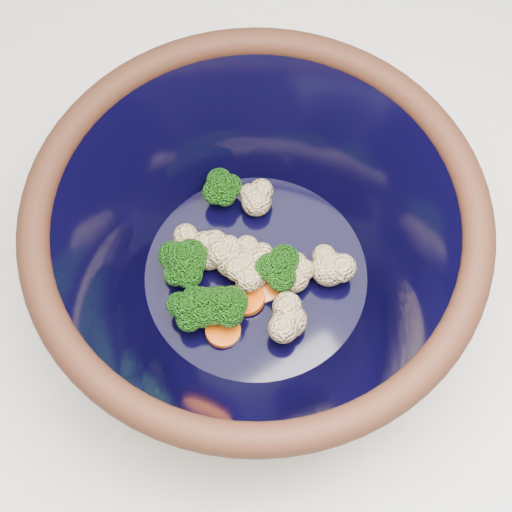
# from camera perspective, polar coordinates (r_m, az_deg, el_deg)

# --- Properties ---
(ground) EXTENTS (3.00, 3.00, 0.00)m
(ground) POSITION_cam_1_polar(r_m,az_deg,el_deg) (1.55, 1.50, -15.90)
(ground) COLOR #9E7A54
(ground) RESTS_ON ground
(counter) EXTENTS (1.20, 1.20, 0.90)m
(counter) POSITION_cam_1_polar(r_m,az_deg,el_deg) (1.11, 2.07, -12.34)
(counter) COLOR silver
(counter) RESTS_ON ground
(mixing_bowl) EXTENTS (0.38, 0.38, 0.16)m
(mixing_bowl) POSITION_cam_1_polar(r_m,az_deg,el_deg) (0.60, 0.00, 0.62)
(mixing_bowl) COLOR black
(mixing_bowl) RESTS_ON counter
(vegetable_pile) EXTENTS (0.16, 0.17, 0.05)m
(vegetable_pile) POSITION_cam_1_polar(r_m,az_deg,el_deg) (0.63, -1.91, -1.03)
(vegetable_pile) COLOR #608442
(vegetable_pile) RESTS_ON mixing_bowl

